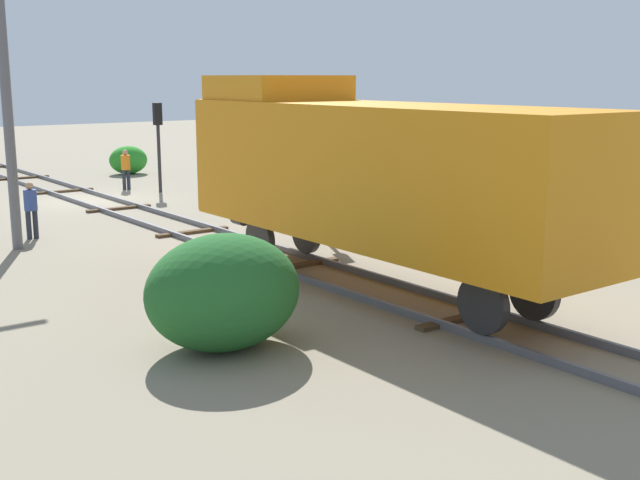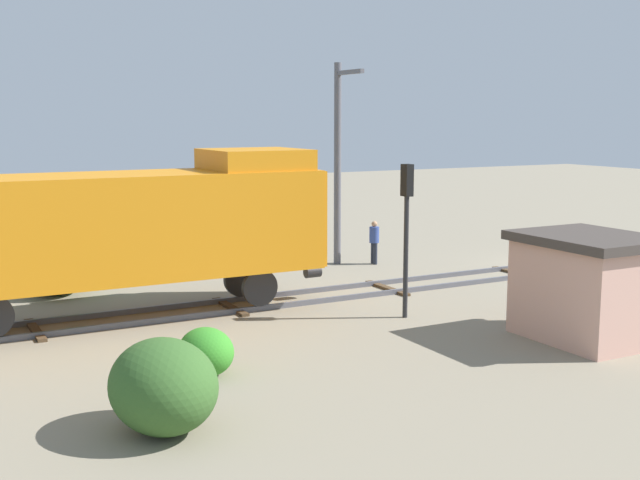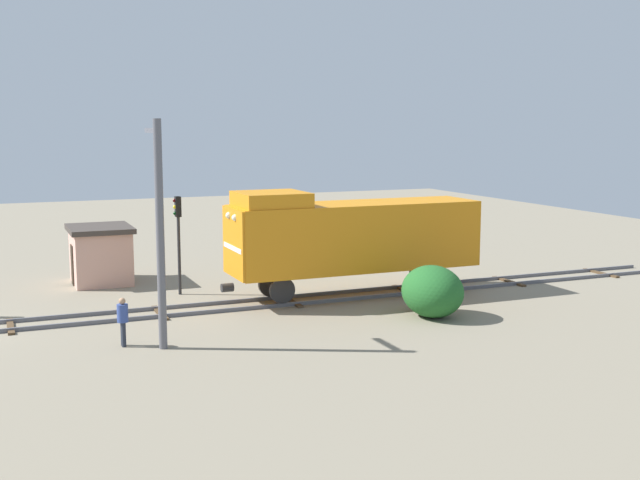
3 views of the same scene
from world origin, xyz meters
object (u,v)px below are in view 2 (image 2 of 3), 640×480
catenary_mast (338,159)px  relay_hut (589,286)px  locomotive (135,223)px  traffic_signal_mid (407,212)px  worker_by_signal (374,239)px

catenary_mast → relay_hut: (-12.44, -0.39, -2.73)m
locomotive → traffic_signal_mid: bearing=-116.4°
locomotive → traffic_signal_mid: (-3.40, -6.84, 0.28)m
locomotive → relay_hut: (-7.50, -9.71, -1.38)m
traffic_signal_mid → relay_hut: (-4.10, -2.87, -1.66)m
locomotive → worker_by_signal: 11.47m
relay_hut → catenary_mast: bearing=1.8°
locomotive → relay_hut: bearing=-127.7°
locomotive → catenary_mast: catenary_mast is taller
traffic_signal_mid → relay_hut: traffic_signal_mid is taller
traffic_signal_mid → locomotive: bearing=63.6°
catenary_mast → locomotive: bearing=117.9°
worker_by_signal → relay_hut: size_ratio=0.49×
traffic_signal_mid → catenary_mast: 8.76m
catenary_mast → relay_hut: 12.74m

